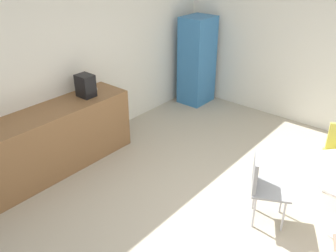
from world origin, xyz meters
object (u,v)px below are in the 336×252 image
(mug_white, at_px, (93,90))
(coffee_maker, at_px, (86,86))
(chair_gray, at_px, (263,181))
(locker_cabinet, at_px, (197,61))

(mug_white, xyz_separation_m, coffee_maker, (-0.12, -0.01, 0.11))
(mug_white, bearing_deg, chair_gray, -87.47)
(locker_cabinet, xyz_separation_m, chair_gray, (-2.33, -2.58, -0.31))
(locker_cabinet, distance_m, chair_gray, 3.49)
(chair_gray, height_order, coffee_maker, coffee_maker)
(locker_cabinet, relative_size, mug_white, 12.84)
(mug_white, bearing_deg, locker_cabinet, -2.48)
(mug_white, bearing_deg, coffee_maker, -177.18)
(locker_cabinet, bearing_deg, coffee_maker, 177.77)
(locker_cabinet, distance_m, coffee_maker, 2.58)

